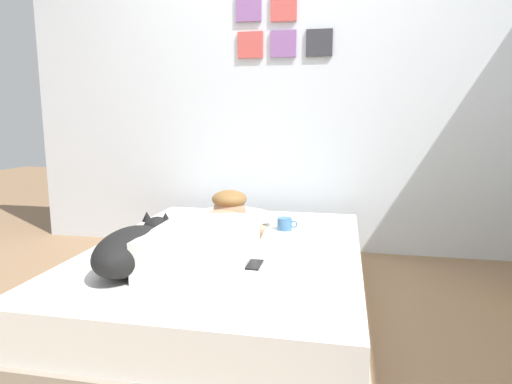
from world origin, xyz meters
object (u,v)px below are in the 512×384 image
object	(u,v)px
pillow	(235,216)
coffee_cup	(285,224)
person_lying	(211,235)
dog	(134,248)
cell_phone	(254,265)
bed	(227,277)

from	to	relation	value
pillow	coffee_cup	size ratio (longest dim) A/B	4.16
pillow	person_lying	bearing A→B (deg)	-86.21
dog	coffee_cup	size ratio (longest dim) A/B	4.60
pillow	dog	xyz separation A→B (m)	(-0.23, -0.92, 0.05)
pillow	cell_phone	xyz separation A→B (m)	(0.28, -0.76, -0.05)
coffee_cup	cell_phone	size ratio (longest dim) A/B	0.89
bed	cell_phone	size ratio (longest dim) A/B	13.67
person_lying	dog	world-z (taller)	person_lying
bed	dog	xyz separation A→B (m)	(-0.31, -0.43, 0.27)
dog	cell_phone	bearing A→B (deg)	17.63
dog	bed	bearing A→B (deg)	54.29
pillow	bed	bearing A→B (deg)	-80.69
person_lying	coffee_cup	distance (m)	0.65
bed	pillow	size ratio (longest dim) A/B	3.68
dog	cell_phone	xyz separation A→B (m)	(0.51, 0.16, -0.10)
pillow	cell_phone	bearing A→B (deg)	-69.60
coffee_cup	cell_phone	distance (m)	0.68
coffee_cup	cell_phone	xyz separation A→B (m)	(-0.05, -0.68, -0.03)
bed	coffee_cup	xyz separation A→B (m)	(0.26, 0.41, 0.21)
bed	coffee_cup	world-z (taller)	coffee_cup
dog	coffee_cup	world-z (taller)	dog
cell_phone	person_lying	bearing A→B (deg)	155.91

